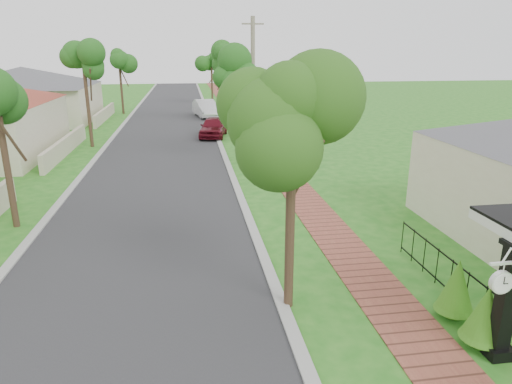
{
  "coord_description": "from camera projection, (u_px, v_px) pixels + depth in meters",
  "views": [
    {
      "loc": [
        -1.42,
        -8.01,
        5.91
      ],
      "look_at": [
        0.7,
        6.0,
        1.5
      ],
      "focal_mm": 32.0,
      "sensor_mm": 36.0,
      "label": 1
    }
  ],
  "objects": [
    {
      "name": "kerb_left",
      "position": [
        101.0,
        153.0,
        27.45
      ],
      "size": [
        0.3,
        120.0,
        0.1
      ],
      "primitive_type": "cube",
      "color": "#9E9E99",
      "rests_on": "ground"
    },
    {
      "name": "picket_fence",
      "position": [
        485.0,
        305.0,
        10.06
      ],
      "size": [
        0.03,
        8.02,
        1.0
      ],
      "color": "black",
      "rests_on": "ground"
    },
    {
      "name": "parked_car_red",
      "position": [
        213.0,
        127.0,
        32.28
      ],
      "size": [
        2.45,
        4.36,
        1.4
      ],
      "primitive_type": "imported",
      "rotation": [
        0.0,
        0.0,
        -0.2
      ],
      "color": "#580D18",
      "rests_on": "ground"
    },
    {
      "name": "parked_car_white",
      "position": [
        206.0,
        109.0,
        41.91
      ],
      "size": [
        2.43,
        4.91,
        1.55
      ],
      "primitive_type": "imported",
      "rotation": [
        0.0,
        0.0,
        0.18
      ],
      "color": "silver",
      "rests_on": "ground"
    },
    {
      "name": "ground",
      "position": [
        266.0,
        346.0,
        9.52
      ],
      "size": [
        160.0,
        160.0,
        0.0
      ],
      "primitive_type": "plane",
      "color": "#216B19",
      "rests_on": "ground"
    },
    {
      "name": "far_house_grey",
      "position": [
        25.0,
        94.0,
        38.78
      ],
      "size": [
        15.56,
        15.56,
        4.6
      ],
      "color": "beige",
      "rests_on": "ground"
    },
    {
      "name": "station_clock",
      "position": [
        502.0,
        281.0,
        8.2
      ],
      "size": [
        0.73,
        0.13,
        0.62
      ],
      "color": "white",
      "rests_on": "ground"
    },
    {
      "name": "street_trees",
      "position": [
        165.0,
        70.0,
        33.1
      ],
      "size": [
        10.7,
        37.65,
        5.89
      ],
      "color": "#382619",
      "rests_on": "ground"
    },
    {
      "name": "kerb_right",
      "position": [
        222.0,
        149.0,
        28.49
      ],
      "size": [
        0.3,
        120.0,
        0.1
      ],
      "primitive_type": "cube",
      "color": "#9E9E99",
      "rests_on": "ground"
    },
    {
      "name": "utility_pole",
      "position": [
        253.0,
        88.0,
        25.45
      ],
      "size": [
        1.2,
        0.24,
        7.66
      ],
      "color": "gray",
      "rests_on": "ground"
    },
    {
      "name": "porch_post",
      "position": [
        505.0,
        307.0,
        8.89
      ],
      "size": [
        0.48,
        0.48,
        2.52
      ],
      "color": "black",
      "rests_on": "ground"
    },
    {
      "name": "sidewalk",
      "position": [
        263.0,
        148.0,
        28.86
      ],
      "size": [
        1.5,
        120.0,
        0.03
      ],
      "primitive_type": "cube",
      "color": "#95503B",
      "rests_on": "ground"
    },
    {
      "name": "near_tree",
      "position": [
        292.0,
        131.0,
        9.79
      ],
      "size": [
        2.08,
        2.08,
        5.34
      ],
      "color": "#382619",
      "rests_on": "ground"
    },
    {
      "name": "road",
      "position": [
        162.0,
        151.0,
        27.97
      ],
      "size": [
        7.0,
        120.0,
        0.02
      ],
      "primitive_type": "cube",
      "color": "#28282B",
      "rests_on": "ground"
    }
  ]
}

